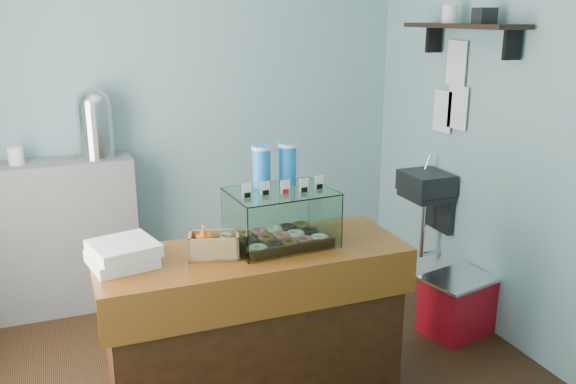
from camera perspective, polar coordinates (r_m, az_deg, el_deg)
name	(u,v)px	position (r m, az deg, el deg)	size (l,w,h in m)	color
ground	(242,377)	(3.79, -4.32, -16.87)	(3.50, 3.50, 0.00)	black
room_shell	(239,88)	(3.21, -4.57, 9.72)	(3.54, 3.04, 2.82)	#86B7C3
counter	(254,327)	(3.35, -3.19, -12.54)	(1.60, 0.60, 0.90)	#411E0C
back_shelf	(65,237)	(4.62, -20.16, -3.95)	(1.00, 0.32, 1.10)	gray
display_case	(279,213)	(3.22, -0.80, -1.94)	(0.56, 0.43, 0.51)	black
condiment_crate	(213,245)	(3.08, -7.02, -4.98)	(0.28, 0.21, 0.17)	tan
pastry_boxes	(123,254)	(3.06, -15.22, -5.58)	(0.36, 0.35, 0.12)	white
coffee_urn	(95,122)	(4.44, -17.62, 6.30)	(0.27, 0.27, 0.49)	silver
red_cooler	(457,304)	(4.30, 15.55, -10.11)	(0.52, 0.44, 0.40)	red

